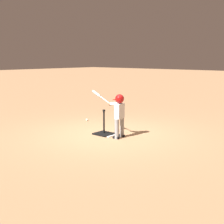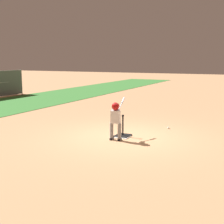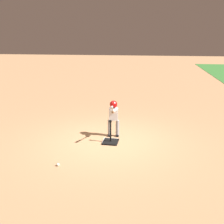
% 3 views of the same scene
% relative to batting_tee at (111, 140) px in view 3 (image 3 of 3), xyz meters
% --- Properties ---
extents(ground_plane, '(90.00, 90.00, 0.00)m').
position_rel_batting_tee_xyz_m(ground_plane, '(-0.04, -0.11, -0.08)').
color(ground_plane, '#AD7F56').
extents(home_plate, '(0.45, 0.45, 0.02)m').
position_rel_batting_tee_xyz_m(home_plate, '(-0.11, -0.04, -0.07)').
color(home_plate, white).
rests_on(home_plate, ground_plane).
extents(batting_tee, '(0.51, 0.46, 0.72)m').
position_rel_batting_tee_xyz_m(batting_tee, '(0.00, 0.00, 0.00)').
color(batting_tee, black).
rests_on(batting_tee, ground_plane).
extents(batter_child, '(1.04, 0.39, 1.26)m').
position_rel_batting_tee_xyz_m(batter_child, '(-0.54, 0.00, 0.69)').
color(batter_child, gray).
rests_on(batter_child, ground_plane).
extents(baseball, '(0.07, 0.07, 0.07)m').
position_rel_batting_tee_xyz_m(baseball, '(1.77, -1.04, -0.04)').
color(baseball, white).
rests_on(baseball, ground_plane).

